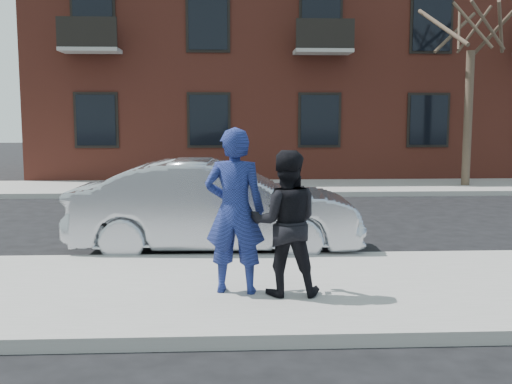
{
  "coord_description": "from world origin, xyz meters",
  "views": [
    {
      "loc": [
        -3.09,
        -7.61,
        2.25
      ],
      "look_at": [
        -2.7,
        0.4,
        1.27
      ],
      "focal_mm": 42.0,
      "sensor_mm": 36.0,
      "label": 1
    }
  ],
  "objects": [
    {
      "name": "street_tree",
      "position": [
        4.5,
        11.0,
        5.52
      ],
      "size": [
        3.6,
        3.6,
        6.8
      ],
      "color": "#3C2D23",
      "rests_on": "far_sidewalk"
    },
    {
      "name": "apartment_building",
      "position": [
        2.0,
        18.0,
        6.16
      ],
      "size": [
        24.3,
        10.3,
        12.3
      ],
      "color": "maroon",
      "rests_on": "ground"
    },
    {
      "name": "far_curb",
      "position": [
        0.0,
        9.45,
        0.07
      ],
      "size": [
        50.0,
        0.1,
        0.15
      ],
      "primitive_type": "cube",
      "color": "#999691",
      "rests_on": "ground"
    },
    {
      "name": "ground",
      "position": [
        0.0,
        0.0,
        0.0
      ],
      "size": [
        100.0,
        100.0,
        0.0
      ],
      "primitive_type": "plane",
      "color": "black",
      "rests_on": "ground"
    },
    {
      "name": "near_curb",
      "position": [
        0.0,
        1.55,
        0.07
      ],
      "size": [
        50.0,
        0.1,
        0.15
      ],
      "primitive_type": "cube",
      "color": "#999691",
      "rests_on": "ground"
    },
    {
      "name": "man_peacoat",
      "position": [
        -2.4,
        -0.62,
        1.02
      ],
      "size": [
        0.87,
        0.69,
        1.74
      ],
      "rotation": [
        0.0,
        0.0,
        3.1
      ],
      "color": "black",
      "rests_on": "near_sidewalk"
    },
    {
      "name": "far_sidewalk",
      "position": [
        0.0,
        11.25,
        0.07
      ],
      "size": [
        50.0,
        3.5,
        0.15
      ],
      "primitive_type": "cube",
      "color": "gray",
      "rests_on": "ground"
    },
    {
      "name": "man_hoodie",
      "position": [
        -3.0,
        -0.5,
        1.15
      ],
      "size": [
        0.8,
        0.59,
        2.0
      ],
      "rotation": [
        0.0,
        0.0,
        2.98
      ],
      "color": "navy",
      "rests_on": "near_sidewalk"
    },
    {
      "name": "near_sidewalk",
      "position": [
        0.0,
        -0.25,
        0.07
      ],
      "size": [
        50.0,
        3.5,
        0.15
      ],
      "primitive_type": "cube",
      "color": "gray",
      "rests_on": "ground"
    },
    {
      "name": "silver_sedan",
      "position": [
        -3.28,
        2.3,
        0.78
      ],
      "size": [
        4.8,
        1.81,
        1.56
      ],
      "primitive_type": "imported",
      "rotation": [
        0.0,
        0.0,
        1.54
      ],
      "color": "#999BA3",
      "rests_on": "ground"
    }
  ]
}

